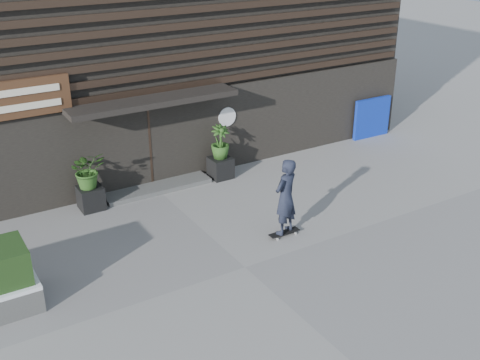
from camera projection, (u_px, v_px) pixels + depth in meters
ground at (245, 267)px, 12.53m from camera, size 80.00×80.00×0.00m
entrance_step at (157, 187)px, 16.09m from camera, size 3.00×0.80×0.12m
planter_pot_left at (91, 198)px, 14.93m from camera, size 0.60×0.60×0.60m
bamboo_left at (88, 170)px, 14.61m from camera, size 0.86×0.75×0.96m
planter_pot_right at (221, 168)px, 16.74m from camera, size 0.60×0.60×0.60m
bamboo_right at (220, 142)px, 16.41m from camera, size 0.54×0.54×0.96m
blue_tarp at (372, 118)px, 19.67m from camera, size 1.44×0.14×1.35m
building at (81, 15)px, 18.65m from camera, size 18.00×11.00×8.00m
skateboarder at (286, 197)px, 13.36m from camera, size 0.78×0.64×1.93m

